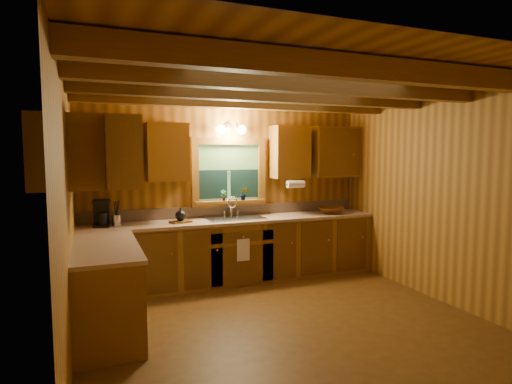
{
  "coord_description": "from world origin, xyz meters",
  "views": [
    {
      "loc": [
        -1.92,
        -4.02,
        1.84
      ],
      "look_at": [
        0.0,
        0.8,
        1.35
      ],
      "focal_mm": 29.66,
      "sensor_mm": 36.0,
      "label": 1
    }
  ],
  "objects_px": {
    "sink": "(235,222)",
    "cutting_board": "(181,222)",
    "coffee_maker": "(102,213)",
    "wicker_basket": "(331,210)"
  },
  "relations": [
    {
      "from": "coffee_maker",
      "to": "wicker_basket",
      "type": "bearing_deg",
      "value": 7.02
    },
    {
      "from": "sink",
      "to": "coffee_maker",
      "type": "height_order",
      "value": "coffee_maker"
    },
    {
      "from": "sink",
      "to": "coffee_maker",
      "type": "bearing_deg",
      "value": 178.36
    },
    {
      "from": "cutting_board",
      "to": "sink",
      "type": "bearing_deg",
      "value": -11.12
    },
    {
      "from": "cutting_board",
      "to": "coffee_maker",
      "type": "bearing_deg",
      "value": 159.01
    },
    {
      "from": "sink",
      "to": "cutting_board",
      "type": "height_order",
      "value": "sink"
    },
    {
      "from": "sink",
      "to": "coffee_maker",
      "type": "xyz_separation_m",
      "value": [
        -1.77,
        0.05,
        0.21
      ]
    },
    {
      "from": "sink",
      "to": "cutting_board",
      "type": "distance_m",
      "value": 0.79
    },
    {
      "from": "coffee_maker",
      "to": "cutting_board",
      "type": "xyz_separation_m",
      "value": [
        0.98,
        -0.1,
        -0.16
      ]
    },
    {
      "from": "sink",
      "to": "wicker_basket",
      "type": "xyz_separation_m",
      "value": [
        1.53,
        -0.08,
        0.09
      ]
    }
  ]
}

